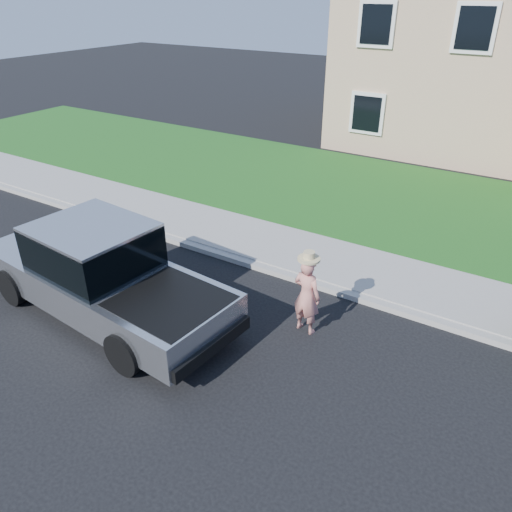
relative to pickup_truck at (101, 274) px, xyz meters
The scene contains 7 objects.
ground 2.78m from the pickup_truck, ahead, with size 80.00×80.00×0.00m, color black.
curb 4.83m from the pickup_truck, 40.37° to the left, with size 40.00×0.20×0.12m, color gray.
sidewalk 5.60m from the pickup_truck, 49.07° to the left, with size 40.00×2.00×0.15m, color gray.
lawn 9.45m from the pickup_truck, 67.33° to the left, with size 40.00×7.00×0.10m, color #164F1A.
house 17.18m from the pickup_truck, 76.62° to the left, with size 14.00×11.30×6.85m.
pickup_truck is the anchor object (origin of this frame).
woman 3.96m from the pickup_truck, 23.74° to the left, with size 0.60×0.44×1.68m.
Camera 1 is at (4.29, -5.58, 5.78)m, focal length 35.00 mm.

